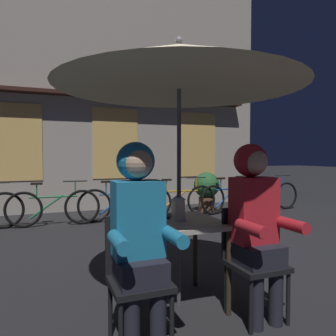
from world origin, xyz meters
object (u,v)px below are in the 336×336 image
object	(u,v)px
bicycle_fourth	(179,200)
book	(171,216)
patio_umbrella	(179,67)
lantern	(178,206)
bicycle_second	(53,207)
chair_left	(137,271)
person_left_hooded	(139,223)
chair_right	(251,255)
bicycle_third	(121,204)
bicycle_fifth	(230,197)
potted_plant	(207,188)
cafe_table	(179,232)
bicycle_furthest	(269,196)
person_right_hooded	(256,213)

from	to	relation	value
bicycle_fourth	book	xyz separation A→B (m)	(-1.59, -3.50, 0.41)
patio_umbrella	lantern	distance (m)	1.20
bicycle_second	patio_umbrella	bearing A→B (deg)	-75.29
patio_umbrella	chair_left	world-z (taller)	patio_umbrella
lantern	person_left_hooded	size ratio (longest dim) A/B	0.17
chair_right	bicycle_third	bearing A→B (deg)	92.72
bicycle_third	bicycle_fifth	xyz separation A→B (m)	(2.55, 0.06, 0.00)
potted_plant	patio_umbrella	bearing A→B (deg)	-121.15
bicycle_second	potted_plant	distance (m)	3.38
chair_left	bicycle_fifth	xyz separation A→B (m)	(3.32, 4.03, -0.14)
chair_right	bicycle_fifth	distance (m)	4.67
potted_plant	cafe_table	bearing A→B (deg)	-121.15
patio_umbrella	bicycle_fourth	size ratio (longest dim) A/B	1.37
patio_umbrella	potted_plant	xyz separation A→B (m)	(2.40, 3.97, -1.51)
bicycle_second	bicycle_fifth	xyz separation A→B (m)	(3.80, 0.01, 0.00)
bicycle_third	chair_left	bearing A→B (deg)	-100.99
lantern	book	bearing A→B (deg)	98.90
potted_plant	bicycle_third	bearing A→B (deg)	-170.04
bicycle_second	bicycle_furthest	distance (m)	4.81
patio_umbrella	chair_left	bearing A→B (deg)	-142.45
lantern	potted_plant	distance (m)	4.64
lantern	person_right_hooded	distance (m)	0.65
cafe_table	bicycle_furthest	xyz separation A→B (m)	(3.85, 3.55, -0.29)
bicycle_second	potted_plant	xyz separation A→B (m)	(3.36, 0.32, 0.20)
cafe_table	bicycle_third	distance (m)	3.62
chair_left	cafe_table	bearing A→B (deg)	37.55
bicycle_fourth	book	bearing A→B (deg)	-114.40
cafe_table	bicycle_third	size ratio (longest dim) A/B	0.44
chair_right	book	world-z (taller)	chair_right
patio_umbrella	bicycle_furthest	distance (m)	5.51
person_left_hooded	bicycle_second	world-z (taller)	person_left_hooded
bicycle_second	bicycle_fourth	bearing A→B (deg)	-0.13
chair_left	chair_right	distance (m)	0.96
lantern	person_right_hooded	size ratio (longest dim) A/B	0.17
bicycle_furthest	person_right_hooded	bearing A→B (deg)	-130.30
cafe_table	chair_left	world-z (taller)	chair_left
person_left_hooded	bicycle_fifth	size ratio (longest dim) A/B	0.84
chair_left	potted_plant	distance (m)	5.21
bicycle_second	bicycle_fifth	size ratio (longest dim) A/B	1.01
chair_right	person_right_hooded	distance (m)	0.36
cafe_table	potted_plant	size ratio (longest dim) A/B	0.80
bicycle_fifth	person_left_hooded	bearing A→B (deg)	-129.11
chair_right	potted_plant	bearing A→B (deg)	66.14
person_right_hooded	bicycle_fifth	bearing A→B (deg)	59.97
chair_left	bicycle_third	distance (m)	4.05
bicycle_third	bicycle_fourth	xyz separation A→B (m)	(1.28, 0.04, 0.00)
chair_left	potted_plant	world-z (taller)	potted_plant
person_left_hooded	book	world-z (taller)	person_left_hooded
patio_umbrella	bicycle_fifth	size ratio (longest dim) A/B	1.39
chair_right	bicycle_fifth	world-z (taller)	chair_right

